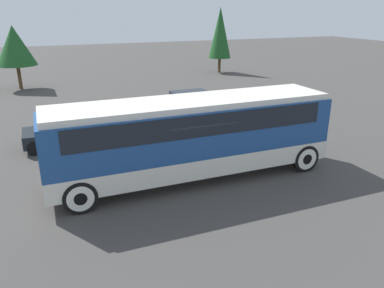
% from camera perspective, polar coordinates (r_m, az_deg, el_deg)
% --- Properties ---
extents(ground_plane, '(120.00, 120.00, 0.00)m').
position_cam_1_polar(ground_plane, '(14.77, 0.00, -5.17)').
color(ground_plane, '#423F3D').
extents(tour_bus, '(10.83, 2.51, 3.15)m').
position_cam_1_polar(tour_bus, '(14.10, 0.36, 1.91)').
color(tour_bus, silver).
rests_on(tour_bus, ground_plane).
extents(parked_car_near, '(4.31, 1.88, 1.40)m').
position_cam_1_polar(parked_car_near, '(23.57, 0.02, 6.30)').
color(parked_car_near, navy).
rests_on(parked_car_near, ground_plane).
extents(parked_car_mid, '(4.78, 1.91, 1.33)m').
position_cam_1_polar(parked_car_mid, '(19.02, -17.42, 1.94)').
color(parked_car_mid, black).
rests_on(parked_car_mid, ground_plane).
extents(tree_left, '(3.11, 3.11, 5.03)m').
position_cam_1_polar(tree_left, '(33.66, -25.42, 13.37)').
color(tree_left, brown).
rests_on(tree_left, ground_plane).
extents(tree_center, '(2.23, 2.23, 6.40)m').
position_cam_1_polar(tree_center, '(39.05, 4.31, 16.53)').
color(tree_center, brown).
rests_on(tree_center, ground_plane).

